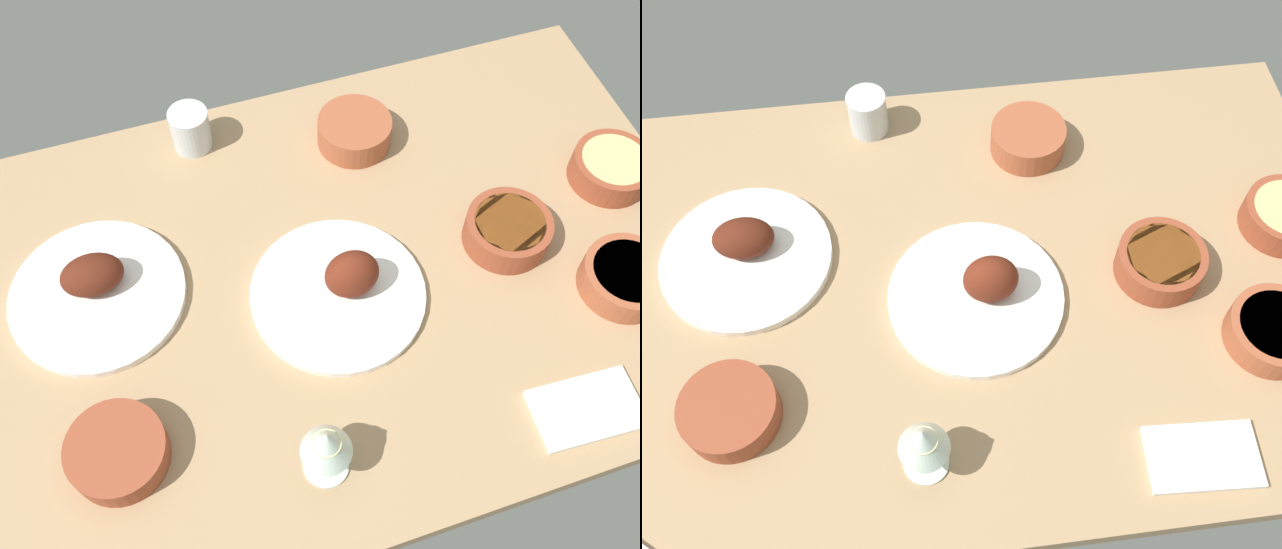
{
  "view_description": "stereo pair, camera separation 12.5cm",
  "coord_description": "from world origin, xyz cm",
  "views": [
    {
      "loc": [
        -20.28,
        -61.17,
        113.59
      ],
      "look_at": [
        0.0,
        0.0,
        6.0
      ],
      "focal_mm": 41.26,
      "sensor_mm": 36.0,
      "label": 1
    },
    {
      "loc": [
        -8.06,
        -63.93,
        113.59
      ],
      "look_at": [
        0.0,
        0.0,
        6.0
      ],
      "focal_mm": 41.26,
      "sensor_mm": 36.0,
      "label": 2
    }
  ],
  "objects": [
    {
      "name": "bowl_potatoes",
      "position": [
        58.45,
        4.43,
        6.93
      ],
      "size": [
        14.8,
        14.8,
        5.38
      ],
      "color": "brown",
      "rests_on": "dining_table"
    },
    {
      "name": "bowl_pasta",
      "position": [
        16.18,
        27.88,
        7.06
      ],
      "size": [
        14.18,
        14.18,
        5.62
      ],
      "color": "#A35133",
      "rests_on": "dining_table"
    },
    {
      "name": "bowl_sauce",
      "position": [
        -38.31,
        -20.07,
        6.8
      ],
      "size": [
        15.09,
        15.09,
        5.13
      ],
      "color": "brown",
      "rests_on": "dining_table"
    },
    {
      "name": "dining_table",
      "position": [
        0.0,
        0.0,
        2.0
      ],
      "size": [
        140.0,
        90.0,
        4.0
      ],
      "primitive_type": "cube",
      "color": "tan",
      "rests_on": "ground"
    },
    {
      "name": "wine_glass",
      "position": [
        -9.34,
        -31.01,
        13.93
      ],
      "size": [
        7.6,
        7.6,
        14.0
      ],
      "color": "silver",
      "rests_on": "dining_table"
    },
    {
      "name": "plate_near_viewer",
      "position": [
        -36.83,
        9.13,
        5.81
      ],
      "size": [
        29.87,
        29.87,
        7.8
      ],
      "color": "white",
      "rests_on": "dining_table"
    },
    {
      "name": "plate_center_main",
      "position": [
        2.59,
        -3.93,
        6.29
      ],
      "size": [
        29.87,
        29.87,
        10.32
      ],
      "color": "white",
      "rests_on": "dining_table"
    },
    {
      "name": "folded_napkin",
      "position": [
        32.08,
        -35.5,
        4.6
      ],
      "size": [
        17.48,
        11.25,
        1.2
      ],
      "primitive_type": "cube",
      "rotation": [
        0.0,
        0.0,
        -0.06
      ],
      "color": "white",
      "rests_on": "dining_table"
    },
    {
      "name": "bowl_soup",
      "position": [
        33.9,
        -2.29,
        7.08
      ],
      "size": [
        15.06,
        15.06,
        5.66
      ],
      "color": "brown",
      "rests_on": "dining_table"
    },
    {
      "name": "water_tumbler",
      "position": [
        -13.67,
        37.05,
        8.21
      ],
      "size": [
        7.56,
        7.56,
        8.42
      ],
      "primitive_type": "cylinder",
      "color": "silver",
      "rests_on": "dining_table"
    },
    {
      "name": "bowl_cream",
      "position": [
        48.83,
        -17.33,
        6.83
      ],
      "size": [
        15.17,
        15.17,
        5.18
      ],
      "color": "#A35133",
      "rests_on": "dining_table"
    }
  ]
}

